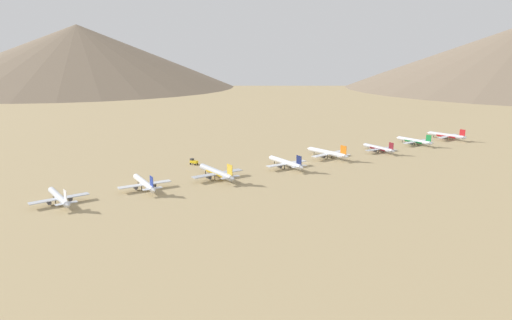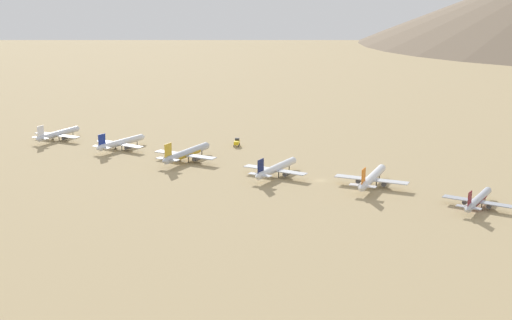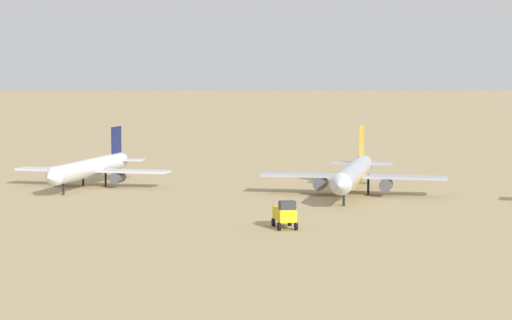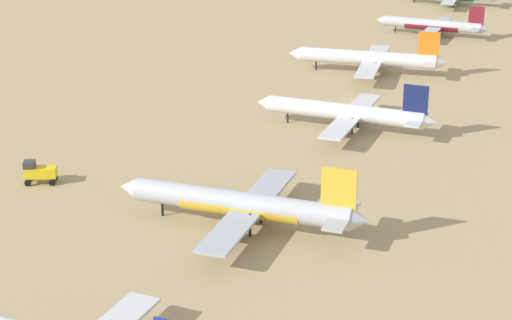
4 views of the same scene
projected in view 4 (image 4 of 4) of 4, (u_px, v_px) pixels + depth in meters
name	position (u px, v px, depth m)	size (l,w,h in m)	color
ground_plane	(355.00, 100.00, 193.66)	(1838.94, 1838.94, 0.00)	tan
parked_jet_2	(433.00, 25.00, 248.25)	(31.21, 25.41, 9.00)	#B2B7C1
parked_jet_3	(369.00, 59.00, 212.14)	(37.11, 30.16, 10.70)	silver
parked_jet_4	(347.00, 113.00, 174.49)	(35.80, 29.09, 10.32)	silver
parked_jet_5	(243.00, 204.00, 133.09)	(38.94, 31.57, 11.25)	#B2B7C1
service_truck	(39.00, 171.00, 149.78)	(5.68, 4.26, 3.90)	yellow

